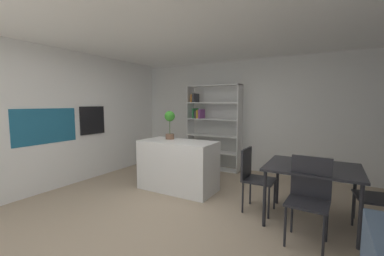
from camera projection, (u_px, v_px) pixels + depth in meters
ground_plane at (171, 216)px, 3.47m from camera, size 8.88×8.88×0.00m
ceiling_slab at (169, 23)px, 3.20m from camera, size 6.46×5.99×0.06m
back_partition at (241, 116)px, 5.89m from camera, size 6.46×0.06×2.61m
tall_cabinet_run_left at (50, 118)px, 4.74m from camera, size 0.66×5.40×2.61m
cabinet_niche_splashback at (46, 126)px, 4.35m from camera, size 0.01×1.13×0.63m
built_in_oven at (92, 120)px, 5.17m from camera, size 0.06×0.58×0.58m
kitchen_island at (178, 165)px, 4.52m from camera, size 1.40×0.69×0.91m
potted_plant_on_island at (170, 121)px, 4.68m from camera, size 0.20×0.20×0.54m
open_bookshelf at (210, 128)px, 5.99m from camera, size 1.33×0.34×2.03m
dining_table at (312, 171)px, 3.24m from camera, size 1.15×0.96×0.77m
dining_chair_near at (309, 192)px, 2.81m from camera, size 0.46×0.45×0.98m
dining_chair_island_side at (253, 173)px, 3.64m from camera, size 0.44×0.43×0.93m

